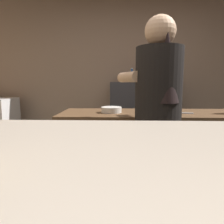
{
  "coord_description": "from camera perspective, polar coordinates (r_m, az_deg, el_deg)",
  "views": [
    {
      "loc": [
        -0.14,
        -1.36,
        1.19
      ],
      "look_at": [
        -0.16,
        -0.75,
        1.1
      ],
      "focal_mm": 33.24,
      "sensor_mm": 36.0,
      "label": 1
    }
  ],
  "objects": [
    {
      "name": "chefs_knife",
      "position": [
        2.03,
        18.15,
        -0.22
      ],
      "size": [
        0.24,
        0.09,
        0.01
      ],
      "primitive_type": "cube",
      "rotation": [
        0.0,
        0.0,
        -0.26
      ],
      "color": "silver",
      "rests_on": "prep_counter"
    },
    {
      "name": "bottle_vinegar",
      "position": [
        3.24,
        8.45,
        9.83
      ],
      "size": [
        0.06,
        0.06,
        0.24
      ],
      "color": "black",
      "rests_on": "back_shelf"
    },
    {
      "name": "mixing_bowl",
      "position": [
        1.98,
        -0.18,
        0.63
      ],
      "size": [
        0.19,
        0.19,
        0.05
      ],
      "primitive_type": "cylinder",
      "color": "silver",
      "rests_on": "prep_counter"
    },
    {
      "name": "back_shelf",
      "position": [
        3.35,
        8.15,
        -2.19
      ],
      "size": [
        1.0,
        0.36,
        1.2
      ],
      "primitive_type": "cube",
      "color": "#353439",
      "rests_on": "ground"
    },
    {
      "name": "prep_counter",
      "position": [
        2.17,
        15.24,
        -12.08
      ],
      "size": [
        2.1,
        0.6,
        0.91
      ],
      "primitive_type": "cube",
      "color": "brown",
      "rests_on": "ground"
    },
    {
      "name": "bottle_olive_oil",
      "position": [
        3.32,
        16.15,
        9.49
      ],
      "size": [
        0.07,
        0.07,
        0.24
      ],
      "color": "#C7CD76",
      "rests_on": "back_shelf"
    },
    {
      "name": "bottle_soy",
      "position": [
        3.23,
        5.47,
        9.65
      ],
      "size": [
        0.07,
        0.07,
        0.21
      ],
      "color": "#2B589D",
      "rests_on": "back_shelf"
    },
    {
      "name": "bartender",
      "position": [
        1.57,
        12.58,
        -0.53
      ],
      "size": [
        0.5,
        0.55,
        1.66
      ],
      "rotation": [
        0.0,
        0.0,
        1.91
      ],
      "color": "#24333D",
      "rests_on": "ground"
    },
    {
      "name": "bottle_hot_sauce",
      "position": [
        3.38,
        12.09,
        9.65
      ],
      "size": [
        0.05,
        0.05,
        0.24
      ],
      "color": "red",
      "rests_on": "back_shelf"
    },
    {
      "name": "wall_back",
      "position": [
        3.57,
        4.28,
        10.55
      ],
      "size": [
        5.2,
        0.1,
        2.7
      ],
      "primitive_type": "cube",
      "color": "#967963",
      "rests_on": "ground"
    }
  ]
}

